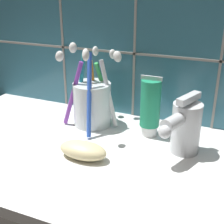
{
  "coord_description": "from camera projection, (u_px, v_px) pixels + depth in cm",
  "views": [
    {
      "loc": [
        23.38,
        -44.91,
        31.41
      ],
      "look_at": [
        2.57,
        4.17,
        8.51
      ],
      "focal_mm": 50.0,
      "sensor_mm": 36.0,
      "label": 1
    }
  ],
  "objects": [
    {
      "name": "sink_counter",
      "position": [
        91.0,
        155.0,
        0.58
      ],
      "size": [
        71.3,
        37.91,
        2.0
      ],
      "primitive_type": "cube",
      "color": "white",
      "rests_on": "ground"
    },
    {
      "name": "tile_wall_backsplash",
      "position": [
        128.0,
        28.0,
        0.66
      ],
      "size": [
        81.3,
        1.72,
        43.34
      ],
      "color": "#336B7F",
      "rests_on": "ground"
    },
    {
      "name": "toothbrush_cup",
      "position": [
        92.0,
        101.0,
        0.66
      ],
      "size": [
        13.79,
        15.77,
        18.34
      ],
      "color": "silver",
      "rests_on": "sink_counter"
    },
    {
      "name": "toothpaste_tube",
      "position": [
        150.0,
        107.0,
        0.61
      ],
      "size": [
        4.16,
        3.97,
        12.38
      ],
      "color": "white",
      "rests_on": "sink_counter"
    },
    {
      "name": "sink_faucet",
      "position": [
        184.0,
        126.0,
        0.55
      ],
      "size": [
        6.07,
        10.38,
        10.98
      ],
      "rotation": [
        0.0,
        0.0,
        -1.93
      ],
      "color": "silver",
      "rests_on": "sink_counter"
    },
    {
      "name": "soap_bar",
      "position": [
        81.0,
        150.0,
        0.55
      ],
      "size": [
        8.94,
        4.65,
        3.04
      ],
      "primitive_type": "ellipsoid",
      "color": "beige",
      "rests_on": "sink_counter"
    }
  ]
}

